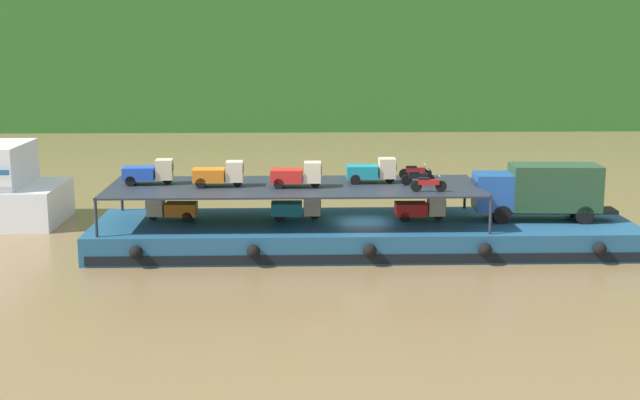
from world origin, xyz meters
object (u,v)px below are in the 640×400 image
object	(u,v)px
mini_truck_lower_mid	(421,208)
motorcycle_upper_port	(428,184)
covered_lorry	(540,190)
motorcycle_upper_stbd	(415,171)
mini_truck_upper_mid	(219,174)
cargo_barge	(363,234)
mini_truck_upper_stern	(149,172)
mini_truck_lower_stern	(171,208)
motorcycle_upper_centre	(418,177)
mini_truck_upper_fore	(297,175)
mini_truck_upper_bow	(372,171)
mini_truck_lower_aft	(297,207)

from	to	relation	value
mini_truck_lower_mid	motorcycle_upper_port	bearing A→B (deg)	-89.65
covered_lorry	motorcycle_upper_stbd	bearing A→B (deg)	163.05
mini_truck_lower_mid	mini_truck_upper_mid	distance (m)	11.26
cargo_barge	mini_truck_upper_stern	bearing A→B (deg)	176.47
mini_truck_upper_mid	motorcycle_upper_port	distance (m)	11.27
mini_truck_lower_mid	mini_truck_upper_mid	bearing A→B (deg)	-178.45
mini_truck_lower_stern	mini_truck_upper_mid	size ratio (longest dim) A/B	1.01
covered_lorry	motorcycle_upper_port	xyz separation A→B (m)	(-6.55, -2.08, 0.74)
covered_lorry	mini_truck_upper_stern	distance (m)	21.58
mini_truck_lower_mid	motorcycle_upper_centre	size ratio (longest dim) A/B	1.45
mini_truck_upper_fore	mini_truck_upper_bow	xyz separation A→B (m)	(4.17, 1.24, 0.00)
mini_truck_upper_fore	motorcycle_upper_stbd	distance (m)	7.20
mini_truck_upper_stern	mini_truck_lower_mid	bearing A→B (deg)	-1.89
mini_truck_lower_mid	motorcycle_upper_port	size ratio (longest dim) A/B	1.44
cargo_barge	motorcycle_upper_centre	xyz separation A→B (m)	(2.95, 0.03, 3.18)
mini_truck_upper_stern	motorcycle_upper_stbd	distance (m)	14.95
mini_truck_lower_stern	motorcycle_upper_centre	size ratio (longest dim) A/B	1.46
motorcycle_upper_port	motorcycle_upper_centre	distance (m)	2.07
covered_lorry	mini_truck_lower_mid	xyz separation A→B (m)	(-6.56, 0.18, -1.00)
mini_truck_upper_stern	mini_truck_upper_bow	size ratio (longest dim) A/B	1.02
mini_truck_lower_aft	motorcycle_upper_centre	bearing A→B (deg)	-4.44
motorcycle_upper_stbd	mini_truck_upper_mid	bearing A→B (deg)	-168.90
cargo_barge	mini_truck_lower_stern	xyz separation A→B (m)	(-10.64, 0.60, 1.44)
covered_lorry	mini_truck_upper_fore	bearing A→B (deg)	-178.00
mini_truck_upper_mid	motorcycle_upper_centre	xyz separation A→B (m)	(10.83, 0.09, -0.26)
covered_lorry	mini_truck_lower_stern	bearing A→B (deg)	178.46
mini_truck_lower_aft	motorcycle_upper_stbd	xyz separation A→B (m)	(6.77, 1.54, 1.74)
mini_truck_lower_stern	mini_truck_lower_mid	world-z (taller)	same
mini_truck_upper_fore	motorcycle_upper_centre	xyz separation A→B (m)	(6.60, 0.44, -0.26)
cargo_barge	mini_truck_upper_fore	size ratio (longest dim) A/B	10.60
mini_truck_lower_stern	mini_truck_upper_fore	size ratio (longest dim) A/B	1.00
mini_truck_upper_mid	motorcycle_upper_centre	world-z (taller)	mini_truck_upper_mid
motorcycle_upper_centre	covered_lorry	bearing A→B (deg)	0.22
mini_truck_upper_fore	covered_lorry	bearing A→B (deg)	2.00
mini_truck_upper_bow	mini_truck_lower_mid	bearing A→B (deg)	-12.50
cargo_barge	motorcycle_upper_centre	bearing A→B (deg)	0.53
mini_truck_upper_mid	motorcycle_upper_port	xyz separation A→B (m)	(11.09, -1.96, -0.26)
mini_truck_lower_aft	motorcycle_upper_stbd	world-z (taller)	motorcycle_upper_stbd
motorcycle_upper_port	motorcycle_upper_stbd	xyz separation A→B (m)	(-0.12, 4.11, 0.00)
mini_truck_lower_aft	mini_truck_upper_mid	bearing A→B (deg)	-171.75
mini_truck_lower_stern	mini_truck_lower_mid	bearing A→B (deg)	-1.53
cargo_barge	mini_truck_upper_mid	xyz separation A→B (m)	(-7.87, -0.07, 3.44)
mini_truck_lower_aft	cargo_barge	bearing A→B (deg)	-8.41
mini_truck_lower_mid	motorcycle_upper_stbd	size ratio (longest dim) A/B	1.44
mini_truck_lower_stern	mini_truck_lower_aft	world-z (taller)	same
mini_truck_lower_mid	motorcycle_upper_centre	bearing A→B (deg)	-140.81
mini_truck_upper_stern	motorcycle_upper_stbd	xyz separation A→B (m)	(14.88, 1.36, -0.26)
mini_truck_upper_mid	motorcycle_upper_port	world-z (taller)	mini_truck_upper_mid
covered_lorry	mini_truck_upper_mid	xyz separation A→B (m)	(-17.64, -0.12, 1.00)
mini_truck_upper_fore	motorcycle_upper_centre	world-z (taller)	mini_truck_upper_fore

